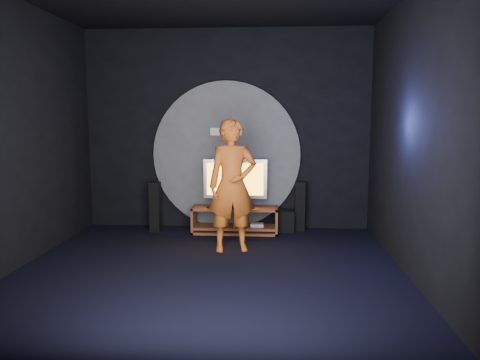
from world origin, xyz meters
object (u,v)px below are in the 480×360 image
at_px(subwoofer, 284,221).
at_px(tower_speaker_right, 300,206).
at_px(tower_speaker_left, 155,207).
at_px(media_console, 235,222).
at_px(tv, 235,181).
at_px(player, 232,185).

bearing_deg(subwoofer, tower_speaker_right, 12.70).
bearing_deg(tower_speaker_right, tower_speaker_left, -174.75).
relative_size(media_console, subwoofer, 3.97).
xyz_separation_m(tower_speaker_left, subwoofer, (2.24, 0.17, -0.25)).
bearing_deg(tv, subwoofer, 8.88).
relative_size(tower_speaker_left, tower_speaker_right, 1.00).
height_order(tower_speaker_left, tower_speaker_right, same).
relative_size(tv, player, 0.56).
distance_m(tower_speaker_right, subwoofer, 0.37).
distance_m(media_console, tower_speaker_left, 1.42).
bearing_deg(tower_speaker_left, tv, 1.55).
bearing_deg(media_console, player, -87.82).
height_order(tv, tower_speaker_left, tv).
relative_size(tower_speaker_right, player, 0.44).
bearing_deg(subwoofer, player, -122.72).
xyz_separation_m(subwoofer, player, (-0.80, -1.25, 0.79)).
relative_size(media_console, tv, 1.34).
bearing_deg(tv, player, -87.60).
bearing_deg(tower_speaker_right, subwoofer, -167.30).
distance_m(media_console, player, 1.31).
height_order(tv, player, player).
xyz_separation_m(media_console, tower_speaker_right, (1.11, 0.26, 0.24)).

